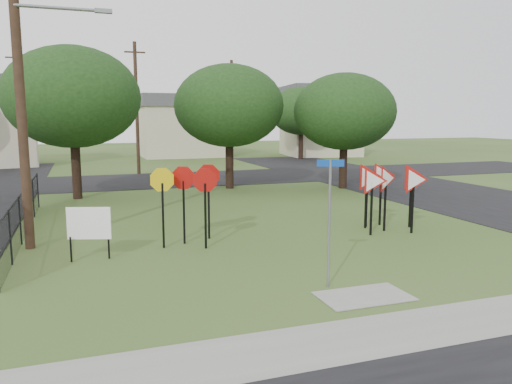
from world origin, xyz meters
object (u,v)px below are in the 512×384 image
street_name_sign (329,215)px  info_board (89,225)px  stop_sign_cluster (190,186)px  yield_sign_cluster (385,181)px

street_name_sign → info_board: street_name_sign is taller
stop_sign_cluster → info_board: 3.20m
yield_sign_cluster → info_board: bearing=-176.2°
stop_sign_cluster → street_name_sign: bearing=-65.9°
yield_sign_cluster → info_board: (-9.84, -0.66, -0.74)m
yield_sign_cluster → info_board: 9.89m
street_name_sign → stop_sign_cluster: 5.38m
info_board → yield_sign_cluster: bearing=3.8°
stop_sign_cluster → yield_sign_cluster: (6.86, -0.14, -0.09)m
yield_sign_cluster → stop_sign_cluster: bearing=178.8°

